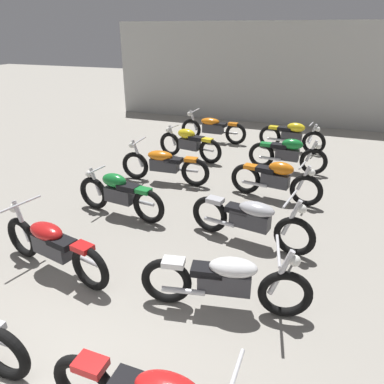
# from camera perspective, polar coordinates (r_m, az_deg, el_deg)

# --- Properties ---
(back_wall) EXTENTS (12.55, 0.24, 3.60)m
(back_wall) POSITION_cam_1_polar(r_m,az_deg,el_deg) (14.43, 12.53, 17.57)
(back_wall) COLOR #B2B2AD
(back_wall) RESTS_ON ground
(motorcycle_left_row_1) EXTENTS (2.15, 0.73, 0.97)m
(motorcycle_left_row_1) POSITION_cam_1_polar(r_m,az_deg,el_deg) (5.72, -21.02, -7.71)
(motorcycle_left_row_1) COLOR black
(motorcycle_left_row_1) RESTS_ON ground
(motorcycle_left_row_2) EXTENTS (1.97, 0.48, 0.88)m
(motorcycle_left_row_2) POSITION_cam_1_polar(r_m,az_deg,el_deg) (7.06, -11.32, -0.23)
(motorcycle_left_row_2) COLOR black
(motorcycle_left_row_2) RESTS_ON ground
(motorcycle_left_row_3) EXTENTS (2.17, 0.68, 0.97)m
(motorcycle_left_row_3) POSITION_cam_1_polar(r_m,az_deg,el_deg) (8.50, -4.42, 4.37)
(motorcycle_left_row_3) COLOR black
(motorcycle_left_row_3) RESTS_ON ground
(motorcycle_left_row_4) EXTENTS (1.96, 0.57, 0.88)m
(motorcycle_left_row_4) POSITION_cam_1_polar(r_m,az_deg,el_deg) (10.07, -0.43, 7.65)
(motorcycle_left_row_4) COLOR black
(motorcycle_left_row_4) RESTS_ON ground
(motorcycle_left_row_5) EXTENTS (2.17, 0.68, 0.97)m
(motorcycle_left_row_5) POSITION_cam_1_polar(r_m,az_deg,el_deg) (11.74, 3.24, 9.98)
(motorcycle_left_row_5) COLOR black
(motorcycle_left_row_5) RESTS_ON ground
(motorcycle_right_row_1) EXTENTS (2.15, 0.76, 0.97)m
(motorcycle_right_row_1) POSITION_cam_1_polar(r_m,az_deg,el_deg) (4.69, 5.28, -13.56)
(motorcycle_right_row_1) COLOR black
(motorcycle_right_row_1) RESTS_ON ground
(motorcycle_right_row_2) EXTENTS (2.16, 0.68, 0.97)m
(motorcycle_right_row_2) POSITION_cam_1_polar(r_m,az_deg,el_deg) (6.10, 9.19, -4.17)
(motorcycle_right_row_2) COLOR black
(motorcycle_right_row_2) RESTS_ON ground
(motorcycle_right_row_3) EXTENTS (1.97, 0.51, 0.88)m
(motorcycle_right_row_3) POSITION_cam_1_polar(r_m,az_deg,el_deg) (7.79, 12.97, 1.98)
(motorcycle_right_row_3) COLOR black
(motorcycle_right_row_3) RESTS_ON ground
(motorcycle_right_row_4) EXTENTS (1.97, 0.48, 0.88)m
(motorcycle_right_row_4) POSITION_cam_1_polar(r_m,az_deg,el_deg) (9.50, 14.74, 5.83)
(motorcycle_right_row_4) COLOR black
(motorcycle_right_row_4) RESTS_ON ground
(motorcycle_right_row_5) EXTENTS (1.97, 0.51, 0.88)m
(motorcycle_right_row_5) POSITION_cam_1_polar(r_m,az_deg,el_deg) (11.21, 15.38, 8.51)
(motorcycle_right_row_5) COLOR black
(motorcycle_right_row_5) RESTS_ON ground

